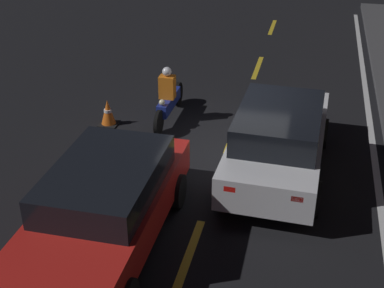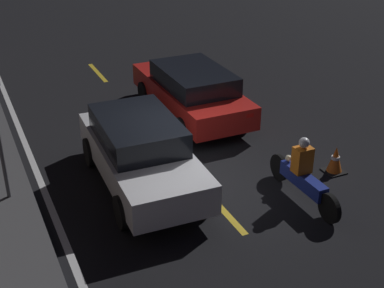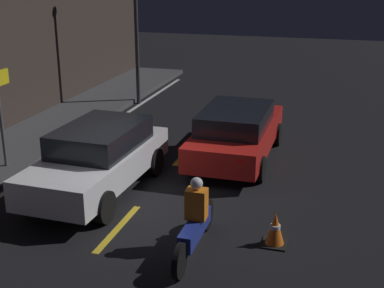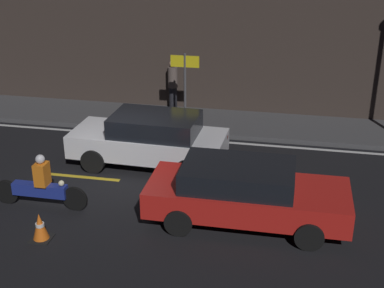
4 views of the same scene
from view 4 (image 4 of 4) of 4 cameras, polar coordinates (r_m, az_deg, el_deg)
ground_plane at (r=14.29m, az=-7.73°, el=-3.88°), size 56.00×56.00×0.00m
raised_curb at (r=18.23m, az=-3.26°, el=2.68°), size 28.00×2.32×0.15m
building_front at (r=18.69m, az=-2.44°, el=12.19°), size 28.00×0.30×5.79m
lane_dash_c at (r=14.62m, az=-11.45°, el=-3.48°), size 2.00×0.14×0.01m
lane_dash_d at (r=13.64m, az=6.41°, el=-5.18°), size 2.00×0.14×0.01m
lane_solid_kerb at (r=16.99m, az=-4.42°, el=0.80°), size 25.20×0.14×0.01m
sedan_white at (r=14.77m, az=-4.47°, el=0.59°), size 4.30×1.96×1.49m
taxi_red at (r=12.07m, az=5.65°, el=-5.12°), size 4.50×1.92×1.40m
motorcycle at (r=13.20m, az=-15.93°, el=-4.33°), size 2.35×0.36×1.37m
traffic_cone_near at (r=12.04m, az=-15.90°, el=-8.50°), size 0.45×0.45×0.63m
pedestrian at (r=18.66m, az=-2.05°, el=6.36°), size 0.34×0.34×1.76m
shop_sign at (r=16.82m, az=-0.76°, el=7.28°), size 0.90×0.08×2.40m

